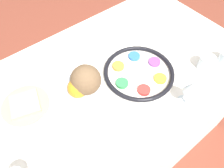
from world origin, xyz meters
TOP-DOWN VIEW (x-y plane):
  - ground_plane at (0.00, 0.00)m, footprint 8.00×8.00m
  - dining_table at (0.00, 0.00)m, footprint 1.39×0.83m
  - seder_plate at (-0.11, 0.07)m, footprint 0.32×0.32m
  - wine_glass at (-0.16, 0.30)m, footprint 0.07×0.07m
  - fruit_stand at (0.19, 0.05)m, footprint 0.19×0.19m
  - orange_fruit at (0.19, 0.05)m, footprint 0.07×0.07m
  - coconut at (0.16, 0.06)m, footprint 0.11×0.11m
  - bread_plate at (0.37, -0.10)m, footprint 0.20×0.20m
  - napkin_roll at (-0.04, -0.17)m, footprint 0.15×0.07m
  - cup_far at (-0.37, 0.23)m, footprint 0.07×0.07m
  - spoon at (-0.04, -0.21)m, footprint 0.14×0.07m

SIDE VIEW (x-z plane):
  - ground_plane at x=0.00m, z-range 0.00..0.00m
  - dining_table at x=0.00m, z-range 0.00..0.74m
  - spoon at x=-0.04m, z-range 0.74..0.75m
  - bread_plate at x=0.37m, z-range 0.74..0.76m
  - seder_plate at x=-0.11m, z-range 0.74..0.77m
  - napkin_roll at x=-0.04m, z-range 0.74..0.78m
  - cup_far at x=-0.37m, z-range 0.74..0.81m
  - fruit_stand at x=0.19m, z-range 0.77..0.88m
  - wine_glass at x=-0.16m, z-range 0.77..0.92m
  - orange_fruit at x=0.19m, z-range 0.85..0.93m
  - coconut at x=0.16m, z-range 0.85..0.96m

